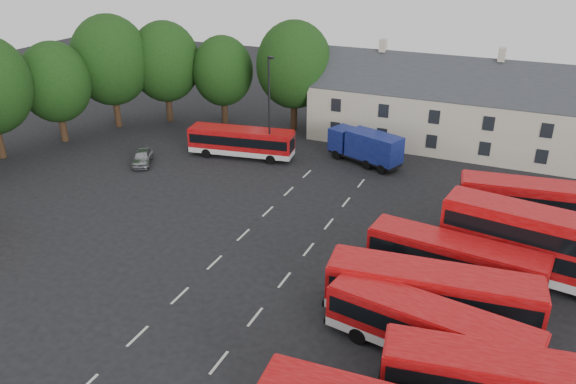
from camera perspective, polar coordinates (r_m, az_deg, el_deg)
name	(u,v)px	position (r m, az deg, el deg)	size (l,w,h in m)	color
ground	(198,278)	(35.73, -9.13, -8.65)	(140.00, 140.00, 0.00)	black
lane_markings	(249,271)	(36.05, -4.03, -8.00)	(5.15, 33.80, 0.01)	beige
treeline	(120,74)	(59.32, -16.73, 11.41)	(29.92, 32.59, 12.01)	black
terrace_houses	(492,114)	(56.86, 20.05, 7.42)	(35.70, 7.13, 10.06)	beige
bus_row_b	(503,380)	(27.56, 21.04, -17.37)	(10.75, 4.04, 2.97)	silver
bus_row_c	(430,327)	(29.47, 14.23, -13.15)	(10.74, 4.01, 2.97)	silver
bus_row_d	(432,291)	(31.81, 14.43, -9.69)	(11.55, 3.86, 3.20)	silver
bus_row_e	(455,258)	(35.37, 16.61, -6.44)	(10.67, 3.53, 2.96)	silver
bus_dd_south	(537,242)	(37.04, 24.00, -4.68)	(11.47, 4.13, 4.60)	silver
bus_dd_north	(538,208)	(41.84, 24.03, -1.54)	(10.68, 3.78, 4.29)	silver
bus_north	(241,140)	(53.23, -4.78, 5.26)	(10.15, 3.81, 2.80)	silver
box_truck	(366,146)	(51.96, 7.91, 4.66)	(7.41, 4.51, 3.10)	black
silver_car	(142,157)	(53.49, -14.57, 3.45)	(1.57, 3.91, 1.33)	#96989D
lamppost	(269,108)	(50.60, -1.90, 8.52)	(0.68, 0.45, 9.84)	black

